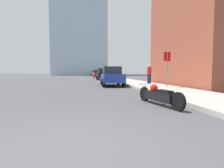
% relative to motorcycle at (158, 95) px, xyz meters
% --- Properties ---
extents(ground_plane, '(400.00, 400.00, 0.00)m').
position_rel_motorcycle_xyz_m(ground_plane, '(-2.75, -3.23, -0.35)').
color(ground_plane, '#424244').
extents(sidewalk, '(3.16, 240.00, 0.15)m').
position_rel_motorcycle_xyz_m(sidewalk, '(2.41, 36.77, -0.28)').
color(sidewalk, '#9E998E').
rests_on(sidewalk, ground_plane).
extents(distant_tower, '(20.54, 20.54, 58.76)m').
position_rel_motorcycle_xyz_m(distant_tower, '(-5.40, 68.76, 29.03)').
color(distant_tower, '#9EB7CC').
rests_on(distant_tower, ground_plane).
extents(motorcycle, '(0.79, 2.49, 0.71)m').
position_rel_motorcycle_xyz_m(motorcycle, '(0.00, 0.00, 0.00)').
color(motorcycle, black).
rests_on(motorcycle, ground_plane).
extents(parked_car_blue, '(1.84, 4.29, 1.62)m').
position_rel_motorcycle_xyz_m(parked_car_blue, '(-0.42, 8.94, 0.47)').
color(parked_car_blue, '#1E3899').
rests_on(parked_car_blue, ground_plane).
extents(parked_car_black, '(1.89, 3.92, 1.78)m').
position_rel_motorcycle_xyz_m(parked_car_black, '(-0.18, 21.14, 0.53)').
color(parked_car_black, black).
rests_on(parked_car_black, ground_plane).
extents(parked_car_red, '(1.96, 4.07, 1.74)m').
position_rel_motorcycle_xyz_m(parked_car_red, '(-0.19, 33.15, 0.50)').
color(parked_car_red, red).
rests_on(parked_car_red, ground_plane).
extents(parked_car_silver, '(1.89, 4.43, 1.69)m').
position_rel_motorcycle_xyz_m(parked_car_silver, '(-0.28, 44.03, 0.51)').
color(parked_car_silver, '#BCBCC1').
rests_on(parked_car_silver, ground_plane).
extents(parked_car_white, '(2.07, 4.29, 1.59)m').
position_rel_motorcycle_xyz_m(parked_car_white, '(-0.39, 56.56, 0.46)').
color(parked_car_white, silver).
rests_on(parked_car_white, ground_plane).
extents(stop_sign, '(0.57, 0.26, 2.35)m').
position_rel_motorcycle_xyz_m(stop_sign, '(2.82, 5.32, 1.40)').
color(stop_sign, slate).
rests_on(stop_sign, sidewalk).
extents(pedestrian, '(0.36, 0.24, 1.69)m').
position_rel_motorcycle_xyz_m(pedestrian, '(2.96, 9.10, 0.67)').
color(pedestrian, '#1E2347').
rests_on(pedestrian, sidewalk).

